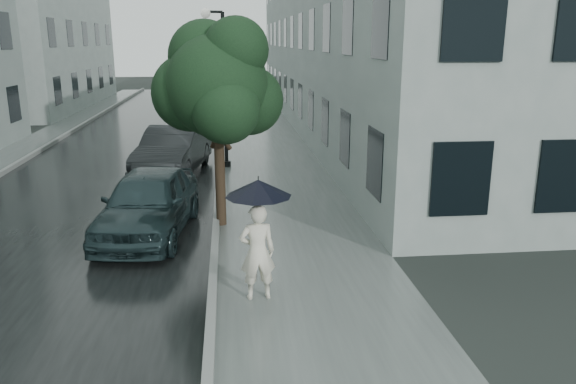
{
  "coord_description": "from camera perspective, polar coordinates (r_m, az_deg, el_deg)",
  "views": [
    {
      "loc": [
        -1.22,
        -8.81,
        4.25
      ],
      "look_at": [
        -0.07,
        1.96,
        1.3
      ],
      "focal_mm": 35.0,
      "sensor_mm": 36.0,
      "label": 1
    }
  ],
  "objects": [
    {
      "name": "car_far",
      "position": [
        18.65,
        -11.57,
        4.2
      ],
      "size": [
        2.37,
        4.89,
        1.54
      ],
      "primitive_type": "imported",
      "rotation": [
        0.0,
        0.0,
        -0.16
      ],
      "color": "black",
      "rests_on": "ground"
    },
    {
      "name": "asphalt_road",
      "position": [
        21.59,
        -16.27,
        3.27
      ],
      "size": [
        6.85,
        60.0,
        0.0
      ],
      "primitive_type": "cube",
      "color": "black",
      "rests_on": "ground"
    },
    {
      "name": "sidewalk",
      "position": [
        21.29,
        -2.0,
        3.72
      ],
      "size": [
        3.5,
        60.0,
        0.01
      ],
      "primitive_type": "cube",
      "color": "slate",
      "rests_on": "ground"
    },
    {
      "name": "umbrella",
      "position": [
        9.04,
        -3.03,
        0.4
      ],
      "size": [
        1.31,
        1.31,
        1.19
      ],
      "rotation": [
        0.0,
        0.0,
        -0.23
      ],
      "color": "black",
      "rests_on": "ground"
    },
    {
      "name": "kerb_near",
      "position": [
        21.23,
        -6.93,
        3.78
      ],
      "size": [
        0.15,
        60.0,
        0.15
      ],
      "primitive_type": "cube",
      "color": "slate",
      "rests_on": "ground"
    },
    {
      "name": "lamp_post",
      "position": [
        19.09,
        -6.94,
        11.32
      ],
      "size": [
        0.84,
        0.41,
        5.22
      ],
      "rotation": [
        0.0,
        0.0,
        0.21
      ],
      "color": "black",
      "rests_on": "ground"
    },
    {
      "name": "pedestrian",
      "position": [
        9.4,
        -3.13,
        -6.11
      ],
      "size": [
        0.64,
        0.46,
        1.65
      ],
      "primitive_type": "imported",
      "rotation": [
        0.0,
        0.0,
        3.24
      ],
      "color": "beige",
      "rests_on": "sidewalk"
    },
    {
      "name": "building_far_b",
      "position": [
        40.79,
        -24.73,
        13.54
      ],
      "size": [
        7.02,
        18.0,
        8.0
      ],
      "color": "gray",
      "rests_on": "ground"
    },
    {
      "name": "kerb_far",
      "position": [
        22.46,
        -25.11,
        3.08
      ],
      "size": [
        0.15,
        60.0,
        0.15
      ],
      "primitive_type": "cube",
      "color": "slate",
      "rests_on": "ground"
    },
    {
      "name": "car_near",
      "position": [
        12.88,
        -13.99,
        -1.02
      ],
      "size": [
        2.25,
        4.51,
        1.48
      ],
      "primitive_type": "imported",
      "rotation": [
        0.0,
        0.0,
        -0.12
      ],
      "color": "#1B2C2F",
      "rests_on": "ground"
    },
    {
      "name": "ground",
      "position": [
        9.86,
        1.66,
        -10.32
      ],
      "size": [
        120.0,
        120.0,
        0.0
      ],
      "primitive_type": "plane",
      "color": "black",
      "rests_on": "ground"
    },
    {
      "name": "street_tree",
      "position": [
        12.9,
        -7.21,
        10.8
      ],
      "size": [
        3.02,
        2.74,
        4.76
      ],
      "color": "#332619",
      "rests_on": "ground"
    },
    {
      "name": "building_near",
      "position": [
        29.09,
        7.5,
        15.61
      ],
      "size": [
        7.02,
        36.0,
        9.0
      ],
      "color": "gray",
      "rests_on": "ground"
    }
  ]
}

